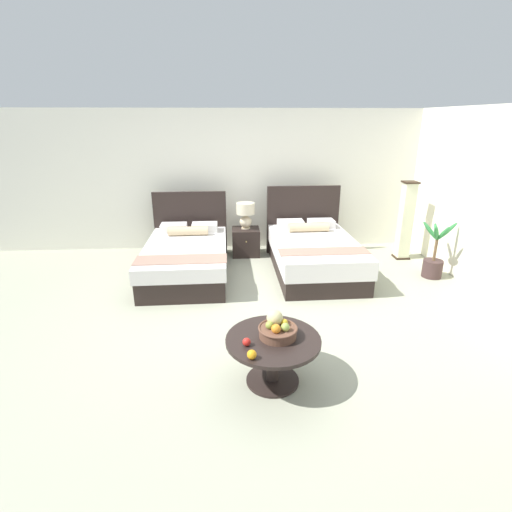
# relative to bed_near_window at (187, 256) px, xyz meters

# --- Properties ---
(ground_plane) EXTENTS (10.08, 9.27, 0.02)m
(ground_plane) POSITION_rel_bed_near_window_xyz_m (1.02, -1.43, -0.30)
(ground_plane) COLOR #A3A48C
(wall_back) EXTENTS (10.08, 0.12, 2.53)m
(wall_back) POSITION_rel_bed_near_window_xyz_m (1.02, 1.41, 0.98)
(wall_back) COLOR white
(wall_back) RESTS_ON ground
(wall_side_right) EXTENTS (0.12, 4.87, 2.53)m
(wall_side_right) POSITION_rel_bed_near_window_xyz_m (4.26, -1.03, 0.98)
(wall_side_right) COLOR white
(wall_side_right) RESTS_ON ground
(bed_near_window) EXTENTS (1.31, 2.16, 1.15)m
(bed_near_window) POSITION_rel_bed_near_window_xyz_m (0.00, 0.00, 0.00)
(bed_near_window) COLOR black
(bed_near_window) RESTS_ON ground
(bed_near_corner) EXTENTS (1.33, 2.12, 1.23)m
(bed_near_corner) POSITION_rel_bed_near_window_xyz_m (2.03, -0.00, 0.02)
(bed_near_corner) COLOR black
(bed_near_corner) RESTS_ON ground
(nightstand) EXTENTS (0.49, 0.47, 0.49)m
(nightstand) POSITION_rel_bed_near_window_xyz_m (0.97, 0.85, -0.05)
(nightstand) COLOR black
(nightstand) RESTS_ON ground
(table_lamp) EXTENTS (0.32, 0.32, 0.47)m
(table_lamp) POSITION_rel_bed_near_window_xyz_m (0.97, 0.87, 0.48)
(table_lamp) COLOR beige
(table_lamp) RESTS_ON nightstand
(coffee_table) EXTENTS (0.87, 0.87, 0.47)m
(coffee_table) POSITION_rel_bed_near_window_xyz_m (1.09, -2.77, 0.06)
(coffee_table) COLOR black
(coffee_table) RESTS_ON ground
(fruit_bowl) EXTENTS (0.36, 0.36, 0.23)m
(fruit_bowl) POSITION_rel_bed_near_window_xyz_m (1.13, -2.74, 0.26)
(fruit_bowl) COLOR brown
(fruit_bowl) RESTS_ON coffee_table
(loose_apple) EXTENTS (0.07, 0.07, 0.07)m
(loose_apple) POSITION_rel_bed_near_window_xyz_m (0.84, -2.88, 0.21)
(loose_apple) COLOR red
(loose_apple) RESTS_ON coffee_table
(loose_orange) EXTENTS (0.08, 0.08, 0.08)m
(loose_orange) POSITION_rel_bed_near_window_xyz_m (0.87, -3.08, 0.22)
(loose_orange) COLOR orange
(loose_orange) RESTS_ON coffee_table
(floor_lamp_corner) EXTENTS (0.24, 0.24, 1.36)m
(floor_lamp_corner) POSITION_rel_bed_near_window_xyz_m (3.74, 0.51, 0.39)
(floor_lamp_corner) COLOR #2F2015
(floor_lamp_corner) RESTS_ON ground
(potted_palm) EXTENTS (0.56, 0.48, 0.90)m
(potted_palm) POSITION_rel_bed_near_window_xyz_m (3.86, -0.38, -0.03)
(potted_palm) COLOR #432E2D
(potted_palm) RESTS_ON ground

